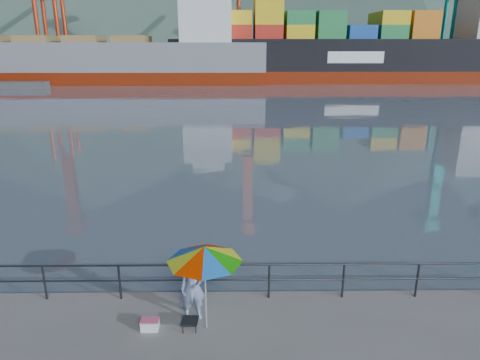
# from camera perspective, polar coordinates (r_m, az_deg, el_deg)

# --- Properties ---
(harbor_water) EXTENTS (500.00, 280.00, 0.00)m
(harbor_water) POSITION_cam_1_polar(r_m,az_deg,el_deg) (138.57, -1.66, 14.82)
(harbor_water) COLOR slate
(harbor_water) RESTS_ON ground
(far_dock) EXTENTS (200.00, 40.00, 0.40)m
(far_dock) POSITION_cam_1_polar(r_m,az_deg,el_deg) (101.92, 3.82, 13.81)
(far_dock) COLOR #514F4C
(far_dock) RESTS_ON ground
(guardrail) EXTENTS (22.00, 0.06, 1.03)m
(guardrail) POSITION_cam_1_polar(r_m,az_deg,el_deg) (11.95, -11.00, -13.13)
(guardrail) COLOR #2D3033
(guardrail) RESTS_ON ground
(container_stacks) EXTENTS (58.00, 8.40, 7.80)m
(container_stacks) POSITION_cam_1_polar(r_m,az_deg,el_deg) (107.18, 18.25, 14.89)
(container_stacks) COLOR orange
(container_stacks) RESTS_ON ground
(fisherman) EXTENTS (0.72, 0.56, 1.74)m
(fisherman) POSITION_cam_1_polar(r_m,az_deg,el_deg) (10.90, -6.32, -13.99)
(fisherman) COLOR #355496
(fisherman) RESTS_ON ground
(beach_umbrella) EXTENTS (1.79, 1.79, 2.17)m
(beach_umbrella) POSITION_cam_1_polar(r_m,az_deg,el_deg) (9.96, -4.76, -9.79)
(beach_umbrella) COLOR white
(beach_umbrella) RESTS_ON ground
(folding_stool) EXTENTS (0.41, 0.41, 0.26)m
(folding_stool) POSITION_cam_1_polar(r_m,az_deg,el_deg) (10.92, -6.69, -18.57)
(folding_stool) COLOR black
(folding_stool) RESTS_ON ground
(cooler_bag) EXTENTS (0.42, 0.28, 0.24)m
(cooler_bag) POSITION_cam_1_polar(r_m,az_deg,el_deg) (11.08, -11.92, -18.38)
(cooler_bag) COLOR silver
(cooler_bag) RESTS_ON ground
(fishing_rod) EXTENTS (0.13, 1.65, 1.17)m
(fishing_rod) POSITION_cam_1_polar(r_m,az_deg,el_deg) (12.42, -5.85, -14.40)
(fishing_rod) COLOR black
(fishing_rod) RESTS_ON ground
(bulk_carrier) EXTENTS (58.20, 10.07, 14.50)m
(bulk_carrier) POSITION_cam_1_polar(r_m,az_deg,el_deg) (84.27, -16.16, 15.16)
(bulk_carrier) COLOR #6C1A06
(bulk_carrier) RESTS_ON ground
(container_ship) EXTENTS (66.41, 11.07, 18.10)m
(container_ship) POSITION_cam_1_polar(r_m,az_deg,el_deg) (87.33, 15.35, 16.44)
(container_ship) COLOR #6C1A06
(container_ship) RESTS_ON ground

